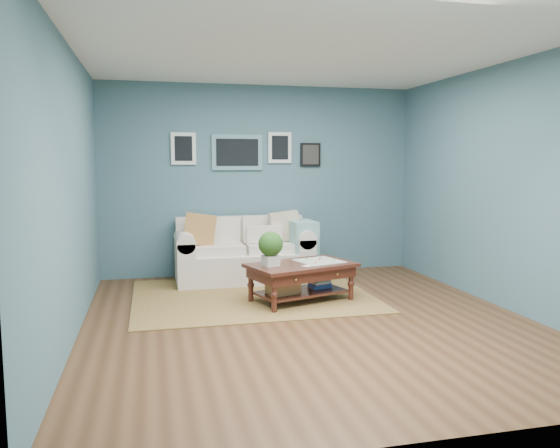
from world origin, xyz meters
name	(u,v)px	position (x,y,z in m)	size (l,w,h in m)	color
room_shell	(307,188)	(-0.01, 0.06, 1.36)	(5.00, 5.02, 2.70)	brown
area_rug	(252,296)	(-0.38, 1.14, 0.01)	(2.82, 2.26, 0.01)	brown
loveseat	(249,252)	(-0.26, 2.02, 0.39)	(1.87, 0.85, 0.96)	white
coffee_table	(296,270)	(0.07, 0.75, 0.37)	(1.35, 1.03, 0.84)	#38100D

